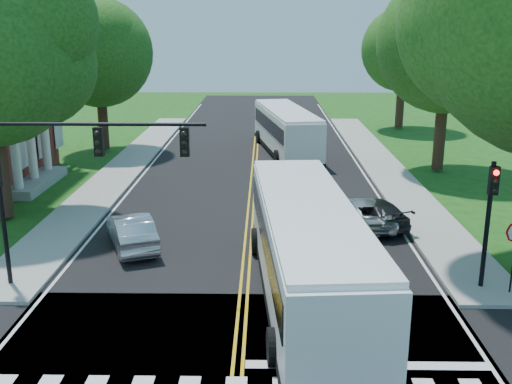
{
  "coord_description": "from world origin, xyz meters",
  "views": [
    {
      "loc": [
        0.72,
        -12.71,
        8.84
      ],
      "look_at": [
        0.35,
        10.4,
        2.4
      ],
      "focal_mm": 42.0,
      "sensor_mm": 36.0,
      "label": 1
    }
  ],
  "objects_px": {
    "suv": "(362,212)",
    "dark_sedan": "(372,212)",
    "signal_nw": "(66,166)",
    "hatchback": "(132,231)",
    "signal_ne": "(490,209)",
    "bus_follow": "(286,130)",
    "bus_lead": "(307,249)"
  },
  "relations": [
    {
      "from": "signal_ne",
      "to": "hatchback",
      "type": "xyz_separation_m",
      "value": [
        -12.95,
        3.93,
        -2.24
      ]
    },
    {
      "from": "bus_lead",
      "to": "bus_follow",
      "type": "xyz_separation_m",
      "value": [
        0.09,
        23.92,
        -0.11
      ]
    },
    {
      "from": "dark_sedan",
      "to": "bus_follow",
      "type": "bearing_deg",
      "value": -100.14
    },
    {
      "from": "bus_lead",
      "to": "suv",
      "type": "distance_m",
      "value": 8.3
    },
    {
      "from": "signal_nw",
      "to": "hatchback",
      "type": "height_order",
      "value": "signal_nw"
    },
    {
      "from": "hatchback",
      "to": "dark_sedan",
      "type": "xyz_separation_m",
      "value": [
        10.32,
        2.96,
        -0.08
      ]
    },
    {
      "from": "hatchback",
      "to": "dark_sedan",
      "type": "relative_size",
      "value": 0.99
    },
    {
      "from": "hatchback",
      "to": "bus_follow",
      "type": "bearing_deg",
      "value": -131.46
    },
    {
      "from": "signal_ne",
      "to": "bus_follow",
      "type": "xyz_separation_m",
      "value": [
        -6.02,
        23.14,
        -1.28
      ]
    },
    {
      "from": "bus_follow",
      "to": "suv",
      "type": "distance_m",
      "value": 16.58
    },
    {
      "from": "signal_ne",
      "to": "bus_follow",
      "type": "distance_m",
      "value": 23.94
    },
    {
      "from": "signal_nw",
      "to": "bus_lead",
      "type": "xyz_separation_m",
      "value": [
        7.95,
        -0.77,
        -2.59
      ]
    },
    {
      "from": "signal_nw",
      "to": "suv",
      "type": "height_order",
      "value": "signal_nw"
    },
    {
      "from": "hatchback",
      "to": "suv",
      "type": "distance_m",
      "value": 10.31
    },
    {
      "from": "signal_ne",
      "to": "bus_follow",
      "type": "bearing_deg",
      "value": 104.59
    },
    {
      "from": "signal_nw",
      "to": "dark_sedan",
      "type": "bearing_deg",
      "value": 31.12
    },
    {
      "from": "bus_follow",
      "to": "suv",
      "type": "height_order",
      "value": "bus_follow"
    },
    {
      "from": "suv",
      "to": "dark_sedan",
      "type": "bearing_deg",
      "value": 178.5
    },
    {
      "from": "signal_ne",
      "to": "suv",
      "type": "xyz_separation_m",
      "value": [
        -3.07,
        6.86,
        -2.3
      ]
    },
    {
      "from": "signal_nw",
      "to": "suv",
      "type": "bearing_deg",
      "value": 32.01
    },
    {
      "from": "signal_nw",
      "to": "bus_lead",
      "type": "bearing_deg",
      "value": -5.51
    },
    {
      "from": "suv",
      "to": "bus_lead",
      "type": "bearing_deg",
      "value": 62.78
    },
    {
      "from": "bus_follow",
      "to": "signal_ne",
      "type": "bearing_deg",
      "value": 94.79
    },
    {
      "from": "signal_ne",
      "to": "bus_follow",
      "type": "height_order",
      "value": "signal_ne"
    },
    {
      "from": "signal_nw",
      "to": "suv",
      "type": "xyz_separation_m",
      "value": [
        10.99,
        6.87,
        -3.71
      ]
    },
    {
      "from": "dark_sedan",
      "to": "hatchback",
      "type": "bearing_deg",
      "value": -5.93
    },
    {
      "from": "bus_follow",
      "to": "hatchback",
      "type": "bearing_deg",
      "value": 60.38
    },
    {
      "from": "hatchback",
      "to": "suv",
      "type": "height_order",
      "value": "hatchback"
    },
    {
      "from": "hatchback",
      "to": "dark_sedan",
      "type": "bearing_deg",
      "value": 174.37
    },
    {
      "from": "suv",
      "to": "dark_sedan",
      "type": "xyz_separation_m",
      "value": [
        0.44,
        0.03,
        -0.01
      ]
    },
    {
      "from": "suv",
      "to": "dark_sedan",
      "type": "height_order",
      "value": "suv"
    },
    {
      "from": "signal_nw",
      "to": "suv",
      "type": "distance_m",
      "value": 13.48
    }
  ]
}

